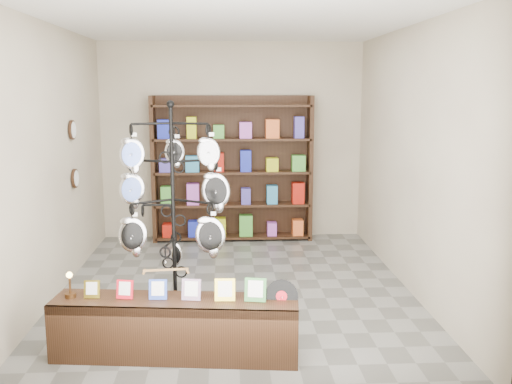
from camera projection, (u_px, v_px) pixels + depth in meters
ground at (235, 290)px, 6.59m from camera, size 5.00×5.00×0.00m
room_envelope at (234, 130)px, 6.27m from camera, size 5.00×5.00×5.00m
display_tree at (173, 200)px, 5.34m from camera, size 1.12×0.92×2.19m
front_shelf at (176, 328)px, 4.92m from camera, size 2.14×0.66×0.75m
back_shelving at (232, 173)px, 8.67m from camera, size 2.42×0.36×2.20m
wall_clocks at (74, 154)px, 7.01m from camera, size 0.03×0.24×0.84m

